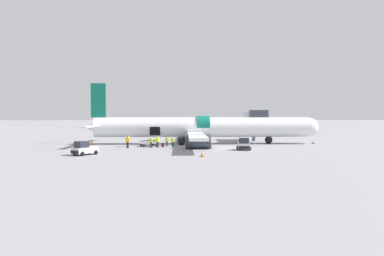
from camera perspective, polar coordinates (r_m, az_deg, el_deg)
ground_plane at (r=50.31m, az=5.52°, el=-3.39°), size 500.00×500.00×0.00m
jet_bridge_stub at (r=64.00m, az=10.44°, el=1.58°), size 3.15×8.89×5.72m
airplane at (r=57.53m, az=1.31°, el=0.01°), size 39.53×33.33×10.12m
baggage_tug_lead at (r=48.17m, az=8.63°, el=-2.79°), size 2.29×2.66×1.71m
baggage_tug_mid at (r=43.86m, az=-17.53°, el=-3.35°), size 3.03×3.31×1.71m
baggage_cart_loading at (r=54.00m, az=-7.13°, el=-2.50°), size 3.74×2.74×0.97m
ground_crew_loader_a at (r=51.31m, az=-10.69°, el=-2.24°), size 0.62×0.54×1.80m
ground_crew_loader_b at (r=53.55m, az=-4.20°, el=-2.17°), size 0.54×0.41×1.54m
ground_crew_driver at (r=53.71m, az=-10.66°, el=-2.03°), size 0.59×0.59×1.83m
ground_crew_supervisor at (r=51.39m, az=-6.83°, el=-2.32°), size 0.52×0.52×1.62m
ground_crew_helper at (r=51.57m, az=-5.76°, el=-2.23°), size 0.55×0.55×1.74m
ground_crew_marshal at (r=51.63m, az=-3.24°, el=-2.30°), size 0.56×0.42×1.60m
suitcase_on_tarmac_upright at (r=52.16m, az=-4.90°, el=-2.89°), size 0.45×0.35×0.65m
safety_cone_nose at (r=61.51m, az=19.59°, el=-2.19°), size 0.55×0.55×0.65m
safety_cone_engine_left at (r=40.11m, az=1.69°, el=-4.28°), size 0.45×0.45×0.79m
safety_cone_wingtip at (r=50.40m, az=3.25°, el=-2.97°), size 0.54×0.54×0.74m
safety_cone_tail at (r=58.44m, az=-16.38°, el=-2.36°), size 0.58×0.58×0.69m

